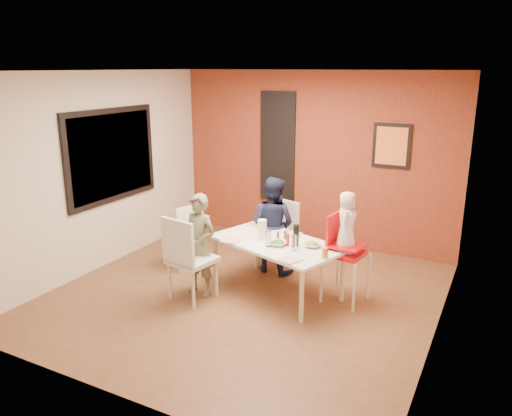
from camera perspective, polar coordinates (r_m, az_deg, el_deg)
The scene contains 35 objects.
ground at distance 6.33m, azimuth -1.27°, elevation -9.86°, with size 4.50×4.50×0.00m, color brown.
ceiling at distance 5.70m, azimuth -1.44°, elevation 15.41°, with size 4.50×4.50×0.02m, color silver.
wall_back at distance 7.87m, azimuth 6.57°, elevation 5.56°, with size 4.50×0.02×2.70m, color beige.
wall_front at distance 4.12m, azimuth -16.57°, elevation -4.61°, with size 4.50×0.02×2.70m, color beige.
wall_left at distance 7.20m, azimuth -17.31°, elevation 3.97°, with size 0.02×4.50×2.70m, color beige.
wall_right at distance 5.21m, azimuth 20.92°, elevation -0.74°, with size 0.02×4.50×2.70m, color beige.
brick_accent_wall at distance 7.85m, azimuth 6.52°, elevation 5.54°, with size 4.50×0.02×2.70m, color maroon.
picture_window_frame at distance 7.28m, azimuth -16.17°, elevation 5.80°, with size 0.05×1.70×1.30m, color black.
picture_window_pane at distance 7.27m, azimuth -16.08°, elevation 5.79°, with size 0.02×1.55×1.15m, color black.
glassblock_strip at distance 8.04m, azimuth 2.49°, elevation 6.95°, with size 0.55×0.03×1.70m, color silver.
glassblock_surround at distance 8.04m, azimuth 2.48°, elevation 6.95°, with size 0.60×0.03×1.76m, color black.
art_print_frame at distance 7.45m, azimuth 15.24°, elevation 6.87°, with size 0.54×0.03×0.64m, color black.
art_print_canvas at distance 7.43m, azimuth 15.21°, elevation 6.85°, with size 0.44×0.01×0.54m, color orange.
dining_table at distance 6.17m, azimuth 2.39°, elevation -4.38°, with size 1.81×1.35×0.67m.
chair_near at distance 5.99m, azimuth -7.95°, elevation -5.36°, with size 0.57×0.57×1.06m.
chair_far at distance 7.04m, azimuth 2.93°, elevation -2.54°, with size 0.54×0.54×0.94m.
chair_left at distance 6.99m, azimuth -8.04°, elevation -2.85°, with size 0.56×0.56×0.93m.
high_chair at distance 6.04m, azimuth 9.90°, elevation -4.70°, with size 0.51×0.51×1.08m.
child_near at distance 6.16m, azimuth -6.49°, elevation -4.22°, with size 0.47×0.31×1.28m, color brown.
child_far at distance 6.80m, azimuth 1.92°, elevation -1.92°, with size 0.65×0.51×1.34m, color #161932.
toddler at distance 5.91m, azimuth 10.31°, elevation -1.58°, with size 0.36×0.23×0.73m, color silver.
plate_near_left at distance 6.18m, azimuth -2.91°, elevation -3.69°, with size 0.21×0.21×0.01m, color white.
plate_far_mid at distance 6.39m, azimuth 4.29°, elevation -3.05°, with size 0.21×0.21×0.01m, color white.
plate_near_right at distance 5.58m, azimuth 3.94°, elevation -5.92°, with size 0.21×0.21×0.01m, color white.
plate_far_left at distance 6.77m, azimuth 0.21°, elevation -1.92°, with size 0.24×0.24×0.01m, color white.
salad_bowl_a at distance 6.02m, azimuth 2.54°, elevation -4.05°, with size 0.21×0.21×0.05m, color white.
salad_bowl_b at distance 5.99m, azimuth 6.48°, elevation -4.24°, with size 0.19×0.19×0.05m, color silver.
wine_bottle at distance 5.97m, azimuth 4.59°, elevation -3.15°, with size 0.07×0.07×0.27m, color black.
wine_glass_a at distance 5.96m, azimuth 1.47°, elevation -3.51°, with size 0.07×0.07×0.19m, color silver.
wine_glass_b at distance 5.85m, azimuth 4.40°, elevation -3.98°, with size 0.06×0.06×0.18m, color silver.
paper_towel_roll at distance 6.19m, azimuth 0.70°, elevation -2.49°, with size 0.11×0.11×0.25m, color white.
condiment_red at distance 5.99m, azimuth 3.65°, elevation -3.64°, with size 0.04×0.04×0.15m, color red.
condiment_green at distance 6.09m, azimuth 3.37°, elevation -3.30°, with size 0.04×0.04×0.15m, color #3B7928.
condiment_brown at distance 6.13m, azimuth 2.53°, elevation -3.27°, with size 0.03×0.03×0.13m, color brown.
sippy_cup at distance 5.67m, azimuth 7.87°, elevation -5.09°, with size 0.07×0.07×0.12m, color orange.
Camera 1 is at (2.74, -5.00, 2.75)m, focal length 35.00 mm.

